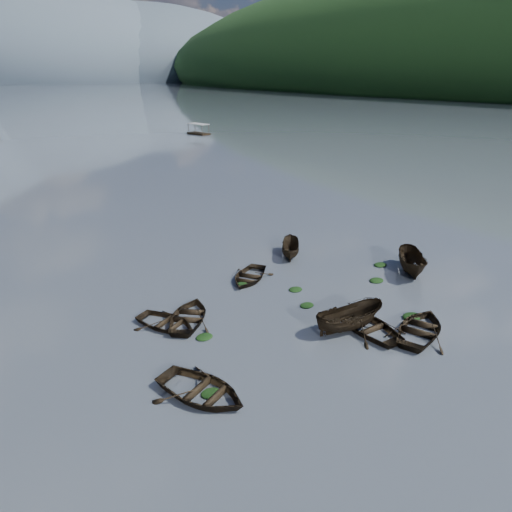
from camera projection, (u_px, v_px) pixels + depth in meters
ground_plane at (378, 359)px, 24.78m from camera, size 2400.00×2400.00×0.00m
haze_mtn_c at (42, 81)px, 792.49m from camera, size 520.00×520.00×260.00m
haze_mtn_d at (141, 80)px, 884.56m from camera, size 520.00×520.00×220.00m
rowboat_0 at (202, 396)px, 21.96m from camera, size 5.16×5.84×1.00m
rowboat_1 at (190, 320)px, 28.68m from camera, size 5.39×5.53×0.94m
rowboat_2 at (348, 329)px, 27.67m from camera, size 4.84×2.42×1.79m
rowboat_3 at (368, 330)px, 27.57m from camera, size 3.43×4.70×0.95m
rowboat_4 at (420, 333)px, 27.22m from camera, size 5.85×5.11×1.01m
rowboat_5 at (411, 272)px, 35.57m from camera, size 4.62×4.92×1.90m
rowboat_6 at (166, 326)px, 28.00m from camera, size 4.46×4.94×0.84m
rowboat_7 at (249, 279)px, 34.32m from camera, size 5.30×5.05×0.89m
rowboat_8 at (290, 255)px, 38.78m from camera, size 3.54×3.94×1.50m
weed_clump_0 at (211, 394)px, 22.08m from camera, size 0.97×0.80×0.21m
weed_clump_1 at (307, 306)px, 30.39m from camera, size 0.99×0.79×0.22m
weed_clump_2 at (411, 318)px, 28.93m from camera, size 1.27×1.01×0.27m
weed_clump_3 at (295, 290)px, 32.61m from camera, size 1.01×0.85×0.22m
weed_clump_4 at (376, 281)px, 34.01m from camera, size 1.14×0.90×0.24m
weed_clump_5 at (204, 338)px, 26.76m from camera, size 1.03×0.83×0.22m
weed_clump_6 at (242, 284)px, 33.52m from camera, size 0.83×0.69×0.17m
weed_clump_7 at (380, 265)px, 36.76m from camera, size 1.12×0.89×0.24m
pontoon_right at (199, 134)px, 114.75m from camera, size 3.87×6.77×2.44m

